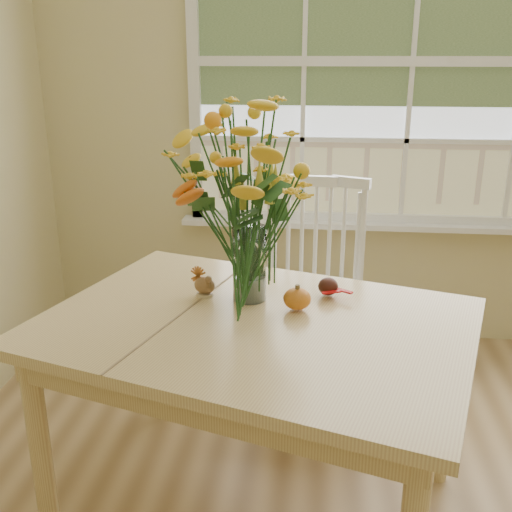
# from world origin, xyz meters

# --- Properties ---
(wall_back) EXTENTS (4.00, 0.02, 2.70)m
(wall_back) POSITION_xyz_m (0.00, 2.25, 1.35)
(wall_back) COLOR beige
(wall_back) RESTS_ON floor
(window) EXTENTS (2.42, 0.12, 1.74)m
(window) POSITION_xyz_m (0.00, 2.21, 1.53)
(window) COLOR silver
(window) RESTS_ON wall_back
(dining_table) EXTENTS (1.63, 1.36, 0.75)m
(dining_table) POSITION_xyz_m (-0.65, 0.77, 0.66)
(dining_table) COLOR tan
(dining_table) RESTS_ON floor
(windsor_chair) EXTENTS (0.51, 0.49, 1.03)m
(windsor_chair) POSITION_xyz_m (-0.47, 1.58, 0.58)
(windsor_chair) COLOR white
(windsor_chair) RESTS_ON floor
(flower_vase) EXTENTS (0.57, 0.57, 0.67)m
(flower_vase) POSITION_xyz_m (-0.69, 0.95, 1.15)
(flower_vase) COLOR white
(flower_vase) RESTS_ON dining_table
(pumpkin) EXTENTS (0.10, 0.10, 0.08)m
(pumpkin) POSITION_xyz_m (-0.52, 0.87, 0.79)
(pumpkin) COLOR #BF6E16
(pumpkin) RESTS_ON dining_table
(turkey_figurine) EXTENTS (0.09, 0.08, 0.10)m
(turkey_figurine) POSITION_xyz_m (-0.86, 0.96, 0.79)
(turkey_figurine) COLOR #CCB78C
(turkey_figurine) RESTS_ON dining_table
(dark_gourd) EXTENTS (0.13, 0.08, 0.07)m
(dark_gourd) POSITION_xyz_m (-0.41, 1.01, 0.78)
(dark_gourd) COLOR #38160F
(dark_gourd) RESTS_ON dining_table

